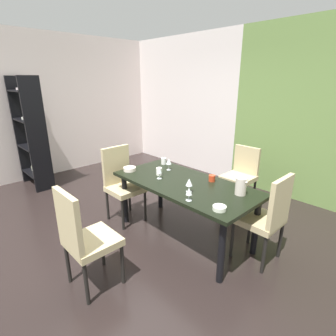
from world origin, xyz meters
The scene contains 19 objects.
ground_plane centered at (0.00, 0.00, -0.01)m, with size 6.29×5.44×0.02m, color black.
back_panel_interior centered at (-1.67, 2.67, 1.40)m, with size 2.95×0.10×2.80m, color silver.
left_interior_panel centered at (-3.09, 0.00, 1.40)m, with size 0.10×5.44×2.80m, color silver.
dining_table centered at (0.50, 0.48, 0.66)m, with size 1.81×0.86×0.75m.
chair_head_far centered at (0.51, 1.78, 0.54)m, with size 0.44×0.45×0.94m.
chair_head_near centered at (0.47, -0.83, 0.57)m, with size 0.44×0.44×1.04m.
chair_right_far centered at (1.43, 0.76, 0.57)m, with size 0.44×0.44×1.02m.
chair_left_near centered at (-0.43, 0.19, 0.58)m, with size 0.45×0.44×1.05m.
display_shelf centered at (-2.61, -0.27, 0.99)m, with size 0.78×0.33×1.99m.
wine_glass_west centered at (0.88, 0.14, 0.84)m, with size 0.06×0.06×0.14m.
wine_glass_right centered at (0.05, 0.65, 0.87)m, with size 0.07×0.07×0.17m.
wine_glass_front centered at (0.21, 0.34, 0.86)m, with size 0.06×0.06×0.16m.
wine_glass_south centered at (0.74, 0.30, 0.86)m, with size 0.08×0.08×0.16m.
serving_bowl_east centered at (1.22, 0.20, 0.77)m, with size 0.13×0.13×0.04m, color silver.
serving_bowl_corner centered at (-0.29, 0.24, 0.77)m, with size 0.17×0.17×0.05m, color white.
cup_left centered at (0.71, 0.74, 0.79)m, with size 0.08×0.08×0.08m, color red.
cup_center centered at (-0.19, 0.78, 0.79)m, with size 0.08×0.08×0.09m, color white.
cup_rear centered at (0.11, 0.42, 0.80)m, with size 0.08×0.08×0.10m, color white.
pitcher_north centered at (1.16, 0.66, 0.84)m, with size 0.13×0.12×0.19m.
Camera 1 is at (2.49, -1.69, 1.93)m, focal length 28.00 mm.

